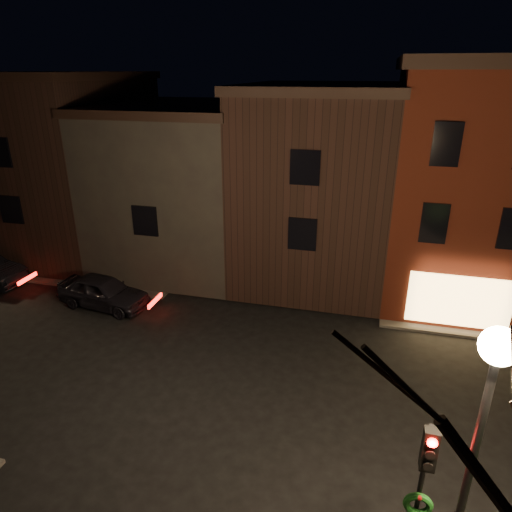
{
  "coord_description": "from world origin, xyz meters",
  "views": [
    {
      "loc": [
        4.13,
        -12.5,
        10.12
      ],
      "look_at": [
        -0.1,
        3.85,
        3.2
      ],
      "focal_mm": 32.0,
      "sensor_mm": 36.0,
      "label": 1
    }
  ],
  "objects": [
    {
      "name": "row_building_c",
      "position": [
        -13.0,
        10.5,
        5.08
      ],
      "size": [
        7.3,
        10.3,
        9.9
      ],
      "color": "black",
      "rests_on": "ground"
    },
    {
      "name": "ground",
      "position": [
        0.0,
        0.0,
        0.0
      ],
      "size": [
        120.0,
        120.0,
        0.0
      ],
      "primitive_type": "plane",
      "color": "black",
      "rests_on": "ground"
    },
    {
      "name": "sidewalk_far_left",
      "position": [
        -20.0,
        20.0,
        0.06
      ],
      "size": [
        30.0,
        30.0,
        0.12
      ],
      "primitive_type": "cube",
      "color": "#2D2B28",
      "rests_on": "ground"
    },
    {
      "name": "row_building_b",
      "position": [
        -5.75,
        10.5,
        4.33
      ],
      "size": [
        7.8,
        10.3,
        8.4
      ],
      "color": "black",
      "rests_on": "ground"
    },
    {
      "name": "row_building_a",
      "position": [
        1.5,
        10.5,
        4.83
      ],
      "size": [
        7.3,
        10.3,
        9.4
      ],
      "color": "black",
      "rests_on": "ground"
    },
    {
      "name": "parked_car_a",
      "position": [
        -7.29,
        3.79,
        0.74
      ],
      "size": [
        4.5,
        2.27,
        1.47
      ],
      "primitive_type": "imported",
      "rotation": [
        0.0,
        0.0,
        1.44
      ],
      "color": "black",
      "rests_on": "ground"
    },
    {
      "name": "street_lamp_near",
      "position": [
        6.2,
        -6.0,
        5.18
      ],
      "size": [
        0.6,
        0.6,
        6.48
      ],
      "color": "black",
      "rests_on": "sidewalk_near_right"
    },
    {
      "name": "traffic_signal",
      "position": [
        5.6,
        -5.51,
        2.81
      ],
      "size": [
        0.58,
        0.38,
        4.05
      ],
      "color": "black",
      "rests_on": "sidewalk_near_right"
    },
    {
      "name": "corner_building",
      "position": [
        8.0,
        9.47,
        5.4
      ],
      "size": [
        6.5,
        8.5,
        10.5
      ],
      "color": "#4F190E",
      "rests_on": "ground"
    }
  ]
}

